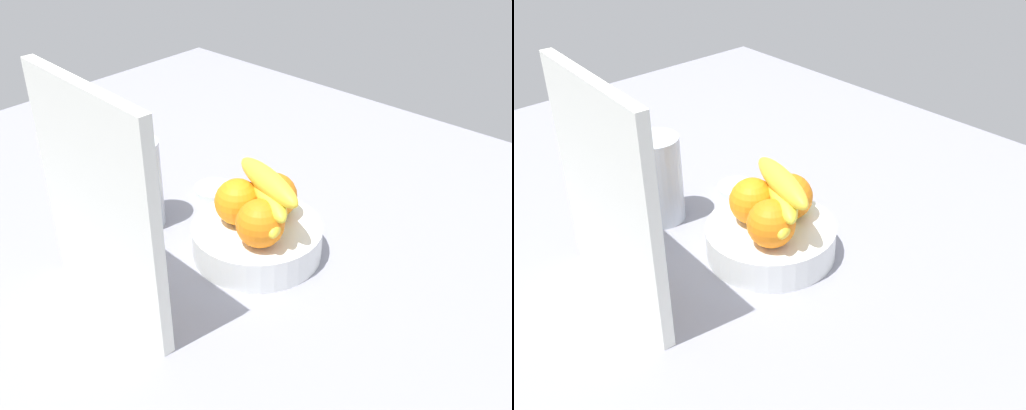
% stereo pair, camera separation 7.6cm
% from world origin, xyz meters
% --- Properties ---
extents(ground_plane, '(1.80, 1.40, 0.03)m').
position_xyz_m(ground_plane, '(0.00, 0.00, -0.01)').
color(ground_plane, gray).
extents(fruit_bowl, '(0.22, 0.22, 0.06)m').
position_xyz_m(fruit_bowl, '(0.00, 0.01, 0.03)').
color(fruit_bowl, white).
rests_on(fruit_bowl, ground_plane).
extents(orange_front_left, '(0.08, 0.08, 0.08)m').
position_xyz_m(orange_front_left, '(0.03, 0.02, 0.09)').
color(orange_front_left, orange).
rests_on(orange_front_left, fruit_bowl).
extents(orange_front_right, '(0.08, 0.08, 0.08)m').
position_xyz_m(orange_front_right, '(-0.04, 0.05, 0.09)').
color(orange_front_right, orange).
rests_on(orange_front_right, fruit_bowl).
extents(orange_center, '(0.08, 0.08, 0.08)m').
position_xyz_m(orange_center, '(0.00, -0.03, 0.09)').
color(orange_center, orange).
rests_on(orange_center, fruit_bowl).
extents(banana_bunch, '(0.17, 0.18, 0.11)m').
position_xyz_m(banana_bunch, '(-0.02, -0.00, 0.11)').
color(banana_bunch, yellow).
rests_on(banana_bunch, fruit_bowl).
extents(cutting_board, '(0.28, 0.04, 0.36)m').
position_xyz_m(cutting_board, '(0.07, 0.26, 0.18)').
color(cutting_board, white).
rests_on(cutting_board, ground_plane).
extents(thermos_tumbler, '(0.09, 0.09, 0.16)m').
position_xyz_m(thermos_tumbler, '(0.22, 0.08, 0.08)').
color(thermos_tumbler, '#B1B9C6').
rests_on(thermos_tumbler, ground_plane).
extents(jar_lid, '(0.08, 0.08, 0.02)m').
position_xyz_m(jar_lid, '(0.19, -0.08, 0.01)').
color(jar_lid, white).
rests_on(jar_lid, ground_plane).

